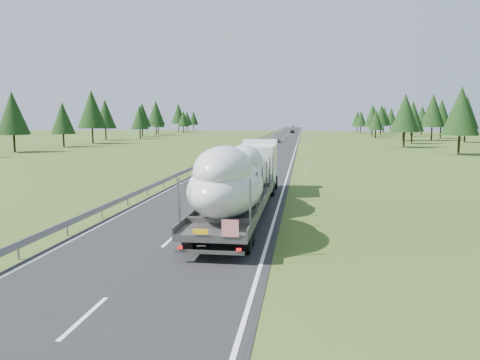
# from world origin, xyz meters

# --- Properties ---
(ground) EXTENTS (400.00, 400.00, 0.00)m
(ground) POSITION_xyz_m (0.00, 0.00, 0.00)
(ground) COLOR #334A18
(ground) RESTS_ON ground
(road_surface) EXTENTS (10.00, 400.00, 0.02)m
(road_surface) POSITION_xyz_m (0.00, 100.00, 0.01)
(road_surface) COLOR black
(road_surface) RESTS_ON ground
(guardrail) EXTENTS (0.10, 400.00, 0.76)m
(guardrail) POSITION_xyz_m (-5.30, 99.94, 0.60)
(guardrail) COLOR slate
(guardrail) RESTS_ON ground
(marker_posts) EXTENTS (0.13, 350.08, 1.00)m
(marker_posts) POSITION_xyz_m (6.50, 155.00, 0.54)
(marker_posts) COLOR silver
(marker_posts) RESTS_ON ground
(highway_sign) EXTENTS (0.08, 0.90, 2.60)m
(highway_sign) POSITION_xyz_m (7.20, 80.00, 1.81)
(highway_sign) COLOR slate
(highway_sign) RESTS_ON ground
(tree_line_right) EXTENTS (28.86, 244.18, 12.38)m
(tree_line_right) POSITION_xyz_m (39.25, 90.82, 6.80)
(tree_line_right) COLOR black
(tree_line_right) RESTS_ON ground
(tree_line_left) EXTENTS (15.36, 243.88, 12.43)m
(tree_line_left) POSITION_xyz_m (-44.85, 89.64, 6.92)
(tree_line_left) COLOR black
(tree_line_left) RESTS_ON ground
(boat_truck) EXTENTS (3.44, 21.61, 4.51)m
(boat_truck) POSITION_xyz_m (2.60, 6.06, 2.42)
(boat_truck) COLOR silver
(boat_truck) RESTS_ON ground
(distant_van) EXTENTS (2.91, 5.40, 1.44)m
(distant_van) POSITION_xyz_m (-0.97, 92.39, 0.72)
(distant_van) COLOR silver
(distant_van) RESTS_ON ground
(distant_car_dark) EXTENTS (2.05, 4.36, 1.44)m
(distant_car_dark) POSITION_xyz_m (1.43, 169.19, 0.72)
(distant_car_dark) COLOR black
(distant_car_dark) RESTS_ON ground
(distant_car_blue) EXTENTS (1.67, 4.72, 1.55)m
(distant_car_blue) POSITION_xyz_m (-1.39, 299.12, 0.78)
(distant_car_blue) COLOR #1B314C
(distant_car_blue) RESTS_ON ground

